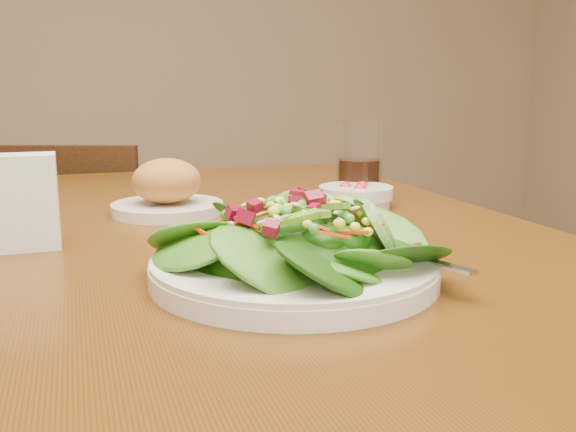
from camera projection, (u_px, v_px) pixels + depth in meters
name	position (u px, v px, depth m)	size (l,w,h in m)	color
dining_table	(232.00, 303.00, 0.91)	(0.90, 1.40, 0.75)	#4D2E10
chair_far	(88.00, 281.00, 1.74)	(0.47, 0.48, 0.81)	#432514
salad_plate	(303.00, 249.00, 0.68)	(0.31, 0.31, 0.09)	silver
bread_plate	(167.00, 191.00, 1.02)	(0.18, 0.18, 0.09)	silver
tomato_bowl	(356.00, 196.00, 1.09)	(0.13, 0.13, 0.04)	silver
drinking_glass	(359.00, 165.00, 1.16)	(0.08, 0.08, 0.14)	silver
napkin_holder	(19.00, 200.00, 0.80)	(0.09, 0.05, 0.12)	white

